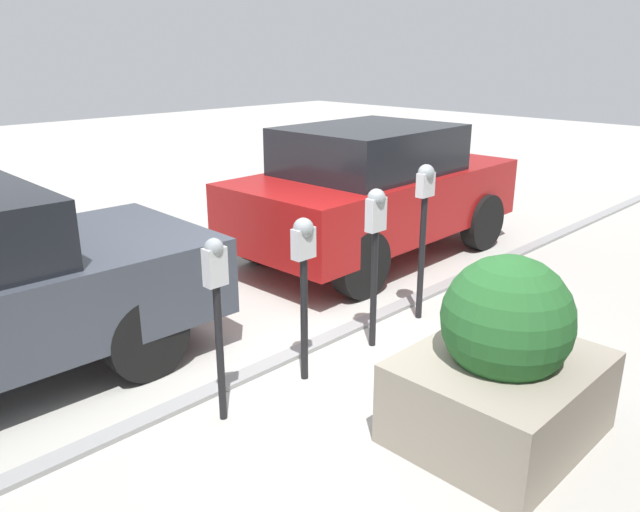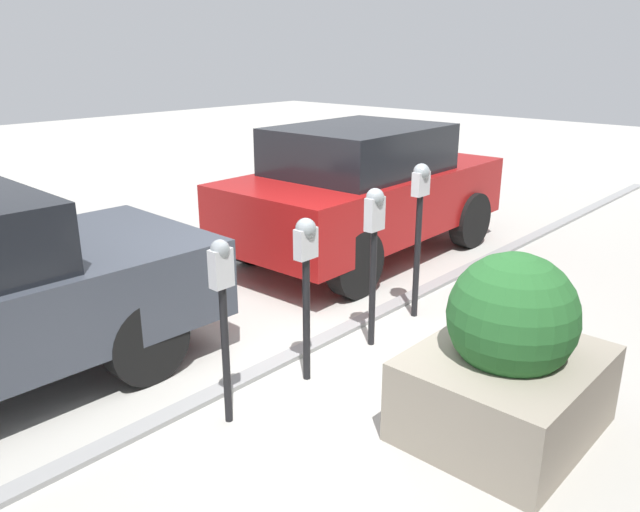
{
  "view_description": "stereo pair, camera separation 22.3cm",
  "coord_description": "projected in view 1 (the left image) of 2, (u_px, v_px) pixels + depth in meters",
  "views": [
    {
      "loc": [
        -3.52,
        -3.59,
        2.59
      ],
      "look_at": [
        0.0,
        -0.08,
        0.93
      ],
      "focal_mm": 35.0,
      "sensor_mm": 36.0,
      "label": 1
    },
    {
      "loc": [
        -3.67,
        -3.42,
        2.59
      ],
      "look_at": [
        0.0,
        -0.08,
        0.93
      ],
      "focal_mm": 35.0,
      "sensor_mm": 36.0,
      "label": 2
    }
  ],
  "objects": [
    {
      "name": "parking_meter_fourth",
      "position": [
        424.0,
        209.0,
        5.95
      ],
      "size": [
        0.19,
        0.16,
        1.56
      ],
      "color": "black",
      "rests_on": "ground_plane"
    },
    {
      "name": "curb_strip",
      "position": [
        308.0,
        347.0,
        5.63
      ],
      "size": [
        19.0,
        0.16,
        0.04
      ],
      "color": "gray",
      "rests_on": "ground_plane"
    },
    {
      "name": "parking_meter_nearest",
      "position": [
        217.0,
        293.0,
        4.28
      ],
      "size": [
        0.15,
        0.13,
        1.38
      ],
      "color": "black",
      "rests_on": "ground_plane"
    },
    {
      "name": "planter_box",
      "position": [
        502.0,
        365.0,
        4.23
      ],
      "size": [
        1.36,
        1.12,
        1.32
      ],
      "color": "gray",
      "rests_on": "ground_plane"
    },
    {
      "name": "parked_car_middle",
      "position": [
        375.0,
        190.0,
        7.91
      ],
      "size": [
        4.01,
        1.92,
        1.69
      ],
      "rotation": [
        0.0,
        0.0,
        0.03
      ],
      "color": "maroon",
      "rests_on": "ground_plane"
    },
    {
      "name": "parking_meter_middle",
      "position": [
        375.0,
        233.0,
        5.38
      ],
      "size": [
        0.19,
        0.16,
        1.46
      ],
      "color": "black",
      "rests_on": "ground_plane"
    },
    {
      "name": "ground_plane",
      "position": [
        314.0,
        352.0,
        5.58
      ],
      "size": [
        40.0,
        40.0,
        0.0
      ],
      "primitive_type": "plane",
      "color": "#ADAAA3"
    },
    {
      "name": "parking_meter_second",
      "position": [
        304.0,
        263.0,
        4.83
      ],
      "size": [
        0.19,
        0.16,
        1.37
      ],
      "color": "black",
      "rests_on": "ground_plane"
    }
  ]
}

